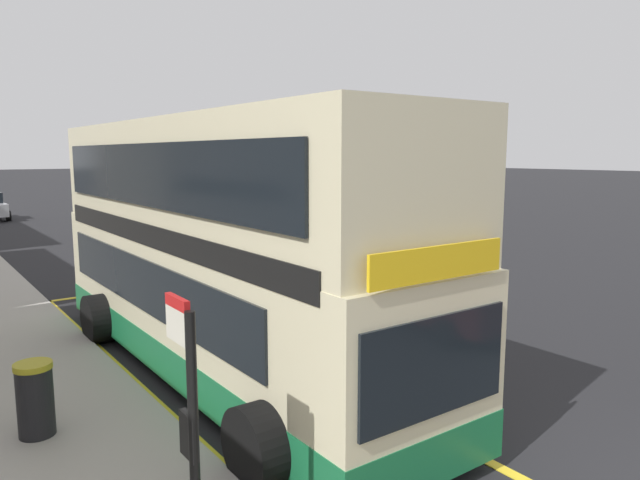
% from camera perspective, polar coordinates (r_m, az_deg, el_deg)
% --- Properties ---
extents(ground_plane, '(260.00, 260.00, 0.00)m').
position_cam_1_polar(ground_plane, '(35.04, -24.33, 1.34)').
color(ground_plane, black).
extents(double_decker_bus, '(3.15, 10.31, 4.40)m').
position_cam_1_polar(double_decker_bus, '(10.41, -9.92, -1.55)').
color(double_decker_bus, beige).
rests_on(double_decker_bus, ground).
extents(bus_bay_markings, '(2.89, 13.74, 0.01)m').
position_cam_1_polar(bus_bay_markings, '(11.13, -10.73, -11.89)').
color(bus_bay_markings, yellow).
rests_on(bus_bay_markings, ground).
extents(bus_stop_sign, '(0.09, 0.51, 2.49)m').
position_cam_1_polar(bus_stop_sign, '(5.31, -12.59, -16.30)').
color(bus_stop_sign, black).
rests_on(bus_stop_sign, pavement_near).
extents(litter_bin, '(0.48, 0.48, 0.99)m').
position_cam_1_polar(litter_bin, '(8.82, -25.94, -13.71)').
color(litter_bin, black).
rests_on(litter_bin, pavement_near).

